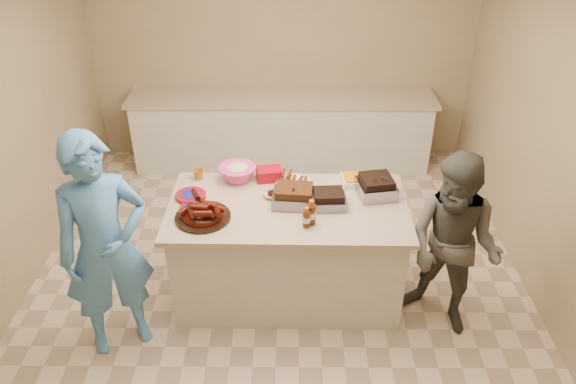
{
  "coord_description": "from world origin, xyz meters",
  "views": [
    {
      "loc": [
        0.12,
        -3.93,
        3.47
      ],
      "look_at": [
        0.09,
        -0.09,
        1.03
      ],
      "focal_mm": 35.0,
      "sensor_mm": 36.0,
      "label": 1
    }
  ],
  "objects_px": {
    "mustard_bottle": "(280,195)",
    "guest_blue": "(125,338)",
    "island": "(288,291)",
    "plastic_cup": "(199,179)",
    "bbq_bottle_a": "(311,223)",
    "bbq_bottle_b": "(306,227)",
    "coleslaw_bowl": "(238,180)",
    "roasting_pan": "(375,195)",
    "rib_platter": "(203,218)",
    "guest_gray": "(438,320)"
  },
  "relations": [
    {
      "from": "bbq_bottle_a",
      "to": "mustard_bottle",
      "type": "xyz_separation_m",
      "value": [
        -0.25,
        0.41,
        0.0
      ]
    },
    {
      "from": "island",
      "to": "guest_gray",
      "type": "xyz_separation_m",
      "value": [
        1.28,
        -0.35,
        0.0
      ]
    },
    {
      "from": "plastic_cup",
      "to": "mustard_bottle",
      "type": "bearing_deg",
      "value": -19.52
    },
    {
      "from": "bbq_bottle_a",
      "to": "bbq_bottle_b",
      "type": "xyz_separation_m",
      "value": [
        -0.04,
        -0.04,
        0.0
      ]
    },
    {
      "from": "bbq_bottle_b",
      "to": "mustard_bottle",
      "type": "distance_m",
      "value": 0.5
    },
    {
      "from": "rib_platter",
      "to": "roasting_pan",
      "type": "bearing_deg",
      "value": 13.95
    },
    {
      "from": "coleslaw_bowl",
      "to": "mustard_bottle",
      "type": "bearing_deg",
      "value": -32.83
    },
    {
      "from": "plastic_cup",
      "to": "guest_blue",
      "type": "distance_m",
      "value": 1.46
    },
    {
      "from": "roasting_pan",
      "to": "guest_blue",
      "type": "height_order",
      "value": "roasting_pan"
    },
    {
      "from": "plastic_cup",
      "to": "guest_blue",
      "type": "bearing_deg",
      "value": -118.91
    },
    {
      "from": "rib_platter",
      "to": "bbq_bottle_a",
      "type": "xyz_separation_m",
      "value": [
        0.85,
        -0.06,
        0.0
      ]
    },
    {
      "from": "rib_platter",
      "to": "roasting_pan",
      "type": "relative_size",
      "value": 1.5
    },
    {
      "from": "bbq_bottle_a",
      "to": "coleslaw_bowl",
      "type": "bearing_deg",
      "value": 133.7
    },
    {
      "from": "island",
      "to": "plastic_cup",
      "type": "xyz_separation_m",
      "value": [
        -0.79,
        0.42,
        0.93
      ]
    },
    {
      "from": "bbq_bottle_a",
      "to": "mustard_bottle",
      "type": "distance_m",
      "value": 0.48
    },
    {
      "from": "bbq_bottle_a",
      "to": "mustard_bottle",
      "type": "relative_size",
      "value": 1.9
    },
    {
      "from": "island",
      "to": "guest_blue",
      "type": "distance_m",
      "value": 1.45
    },
    {
      "from": "mustard_bottle",
      "to": "rib_platter",
      "type": "bearing_deg",
      "value": -150.02
    },
    {
      "from": "rib_platter",
      "to": "mustard_bottle",
      "type": "distance_m",
      "value": 0.69
    },
    {
      "from": "rib_platter",
      "to": "guest_blue",
      "type": "bearing_deg",
      "value": -149.86
    },
    {
      "from": "bbq_bottle_b",
      "to": "mustard_bottle",
      "type": "height_order",
      "value": "bbq_bottle_b"
    },
    {
      "from": "rib_platter",
      "to": "bbq_bottle_b",
      "type": "xyz_separation_m",
      "value": [
        0.81,
        -0.11,
        0.0
      ]
    },
    {
      "from": "mustard_bottle",
      "to": "plastic_cup",
      "type": "distance_m",
      "value": 0.76
    },
    {
      "from": "rib_platter",
      "to": "guest_gray",
      "type": "height_order",
      "value": "rib_platter"
    },
    {
      "from": "guest_blue",
      "to": "coleslaw_bowl",
      "type": "bearing_deg",
      "value": 20.23
    },
    {
      "from": "rib_platter",
      "to": "mustard_bottle",
      "type": "bearing_deg",
      "value": 29.98
    },
    {
      "from": "coleslaw_bowl",
      "to": "guest_blue",
      "type": "distance_m",
      "value": 1.61
    },
    {
      "from": "coleslaw_bowl",
      "to": "rib_platter",
      "type": "bearing_deg",
      "value": -111.24
    },
    {
      "from": "rib_platter",
      "to": "guest_gray",
      "type": "relative_size",
      "value": 0.28
    },
    {
      "from": "plastic_cup",
      "to": "bbq_bottle_b",
      "type": "bearing_deg",
      "value": -37.28
    },
    {
      "from": "bbq_bottle_b",
      "to": "guest_gray",
      "type": "bearing_deg",
      "value": -3.37
    },
    {
      "from": "bbq_bottle_a",
      "to": "roasting_pan",
      "type": "bearing_deg",
      "value": 36.73
    },
    {
      "from": "plastic_cup",
      "to": "coleslaw_bowl",
      "type": "bearing_deg",
      "value": -2.4
    },
    {
      "from": "guest_blue",
      "to": "bbq_bottle_a",
      "type": "bearing_deg",
      "value": -15.23
    },
    {
      "from": "mustard_bottle",
      "to": "island",
      "type": "bearing_deg",
      "value": -67.75
    },
    {
      "from": "roasting_pan",
      "to": "bbq_bottle_b",
      "type": "height_order",
      "value": "bbq_bottle_b"
    },
    {
      "from": "mustard_bottle",
      "to": "roasting_pan",
      "type": "bearing_deg",
      "value": 0.1
    },
    {
      "from": "bbq_bottle_a",
      "to": "plastic_cup",
      "type": "distance_m",
      "value": 1.17
    },
    {
      "from": "plastic_cup",
      "to": "guest_blue",
      "type": "height_order",
      "value": "plastic_cup"
    },
    {
      "from": "rib_platter",
      "to": "bbq_bottle_b",
      "type": "distance_m",
      "value": 0.82
    },
    {
      "from": "coleslaw_bowl",
      "to": "guest_blue",
      "type": "height_order",
      "value": "coleslaw_bowl"
    },
    {
      "from": "bbq_bottle_b",
      "to": "guest_blue",
      "type": "distance_m",
      "value": 1.76
    },
    {
      "from": "coleslaw_bowl",
      "to": "plastic_cup",
      "type": "height_order",
      "value": "coleslaw_bowl"
    },
    {
      "from": "mustard_bottle",
      "to": "guest_blue",
      "type": "relative_size",
      "value": 0.06
    },
    {
      "from": "island",
      "to": "guest_blue",
      "type": "height_order",
      "value": "island"
    },
    {
      "from": "coleslaw_bowl",
      "to": "guest_blue",
      "type": "xyz_separation_m",
      "value": [
        -0.89,
        -0.97,
        -0.93
      ]
    },
    {
      "from": "coleslaw_bowl",
      "to": "bbq_bottle_b",
      "type": "bearing_deg",
      "value": -49.91
    },
    {
      "from": "island",
      "to": "coleslaw_bowl",
      "type": "distance_m",
      "value": 1.1
    },
    {
      "from": "island",
      "to": "plastic_cup",
      "type": "relative_size",
      "value": 20.21
    },
    {
      "from": "mustard_bottle",
      "to": "guest_blue",
      "type": "distance_m",
      "value": 1.73
    }
  ]
}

